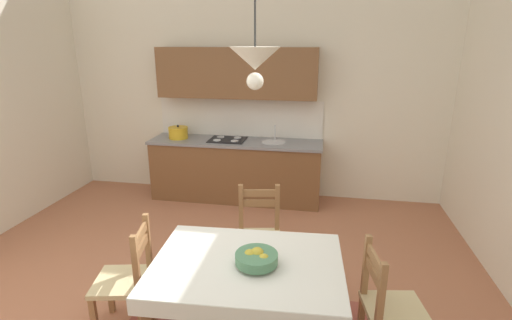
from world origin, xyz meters
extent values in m
cube|color=#AD6B4C|center=(0.00, 0.00, -0.05)|extent=(6.18, 6.28, 0.10)
cube|color=silver|center=(0.00, 2.90, 2.08)|extent=(6.18, 0.12, 4.17)
cube|color=brown|center=(-0.19, 2.53, 0.43)|extent=(2.47, 0.60, 0.86)
cube|color=gray|center=(-0.19, 2.52, 0.88)|extent=(2.50, 0.63, 0.04)
cube|color=white|center=(-0.19, 2.83, 1.18)|extent=(2.47, 0.01, 0.55)
cube|color=brown|center=(-0.19, 2.66, 1.85)|extent=(2.28, 0.34, 0.70)
cube|color=black|center=(-0.19, 2.26, 0.04)|extent=(2.43, 0.02, 0.09)
cylinder|color=silver|center=(0.37, 2.53, 0.90)|extent=(0.34, 0.34, 0.02)
cylinder|color=silver|center=(0.37, 2.67, 1.01)|extent=(0.02, 0.02, 0.22)
cube|color=black|center=(-0.31, 2.53, 0.91)|extent=(0.52, 0.42, 0.01)
cylinder|color=silver|center=(-0.44, 2.43, 0.92)|extent=(0.11, 0.11, 0.01)
cylinder|color=silver|center=(-0.18, 2.43, 0.92)|extent=(0.11, 0.11, 0.01)
cylinder|color=silver|center=(-0.44, 2.63, 0.92)|extent=(0.11, 0.11, 0.01)
cylinder|color=silver|center=(-0.18, 2.63, 0.92)|extent=(0.11, 0.11, 0.01)
cylinder|color=gold|center=(-1.05, 2.51, 0.98)|extent=(0.28, 0.28, 0.15)
cylinder|color=gold|center=(-1.05, 2.51, 1.06)|extent=(0.29, 0.29, 0.02)
sphere|color=black|center=(-1.05, 2.51, 1.08)|extent=(0.04, 0.04, 0.04)
cube|color=brown|center=(0.57, -0.34, 0.74)|extent=(1.34, 0.99, 0.02)
cube|color=brown|center=(-0.04, 0.02, 0.36)|extent=(0.07, 0.07, 0.73)
cube|color=brown|center=(1.13, 0.09, 0.36)|extent=(0.07, 0.07, 0.73)
cube|color=silver|center=(0.57, -0.34, 0.75)|extent=(1.40, 1.06, 0.00)
cube|color=silver|center=(0.59, -0.83, 0.69)|extent=(1.35, 0.08, 0.12)
cube|color=silver|center=(0.54, 0.15, 0.69)|extent=(1.35, 0.08, 0.12)
cube|color=silver|center=(-0.11, -0.38, 0.69)|extent=(0.06, 0.98, 0.12)
cube|color=silver|center=(1.24, -0.31, 0.69)|extent=(0.06, 0.98, 0.12)
cube|color=#D1BC89|center=(1.62, -0.27, 0.43)|extent=(0.48, 0.48, 0.04)
cube|color=#996B42|center=(1.77, -0.07, 0.21)|extent=(0.05, 0.05, 0.41)
cube|color=#996B42|center=(1.41, -0.13, 0.46)|extent=(0.05, 0.05, 0.93)
cube|color=#996B42|center=(1.44, -0.30, 0.84)|extent=(0.08, 0.32, 0.07)
cube|color=#996B42|center=(1.44, -0.30, 0.74)|extent=(0.08, 0.32, 0.07)
cube|color=#D1BC89|center=(0.50, 0.56, 0.43)|extent=(0.49, 0.49, 0.04)
cube|color=#996B42|center=(0.71, 0.41, 0.21)|extent=(0.05, 0.05, 0.41)
cube|color=#996B42|center=(0.35, 0.35, 0.21)|extent=(0.05, 0.05, 0.41)
cube|color=#996B42|center=(0.64, 0.77, 0.46)|extent=(0.05, 0.05, 0.93)
cube|color=#996B42|center=(0.29, 0.71, 0.46)|extent=(0.05, 0.05, 0.93)
cube|color=#996B42|center=(0.47, 0.74, 0.84)|extent=(0.32, 0.08, 0.07)
cube|color=#996B42|center=(0.47, 0.74, 0.74)|extent=(0.32, 0.08, 0.07)
cube|color=#D1BC89|center=(-0.47, -0.29, 0.43)|extent=(0.50, 0.50, 0.04)
cube|color=#996B42|center=(-0.68, -0.15, 0.21)|extent=(0.05, 0.05, 0.41)
cube|color=#996B42|center=(-0.25, -0.43, 0.46)|extent=(0.05, 0.05, 0.93)
cube|color=#996B42|center=(-0.33, -0.08, 0.46)|extent=(0.05, 0.05, 0.93)
cube|color=#996B42|center=(-0.29, -0.26, 0.84)|extent=(0.09, 0.32, 0.07)
cube|color=#996B42|center=(-0.29, -0.26, 0.74)|extent=(0.09, 0.32, 0.07)
cylinder|color=#4C7F5B|center=(0.64, -0.38, 0.77)|extent=(0.17, 0.17, 0.02)
cylinder|color=#4C7F5B|center=(0.64, -0.38, 0.81)|extent=(0.30, 0.30, 0.07)
sphere|color=gold|center=(0.59, -0.37, 0.82)|extent=(0.09, 0.09, 0.09)
sphere|color=gold|center=(0.69, -0.40, 0.82)|extent=(0.08, 0.08, 0.08)
sphere|color=gold|center=(0.64, -0.35, 0.83)|extent=(0.10, 0.10, 0.10)
cylinder|color=black|center=(0.61, -0.27, 2.48)|extent=(0.01, 0.01, 0.57)
cone|color=silver|center=(0.61, -0.27, 2.16)|extent=(0.32, 0.32, 0.14)
sphere|color=white|center=(0.61, -0.27, 2.02)|extent=(0.11, 0.11, 0.11)
camera|label=1|loc=(1.05, -2.66, 2.25)|focal=26.56mm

